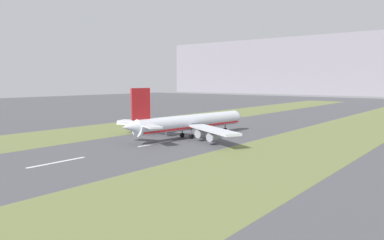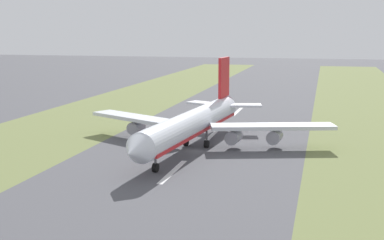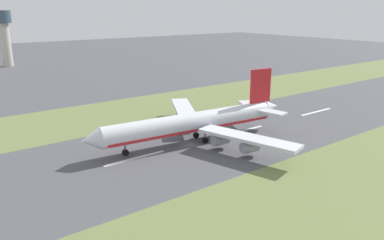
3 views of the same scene
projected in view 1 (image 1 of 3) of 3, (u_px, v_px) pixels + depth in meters
The scene contains 7 objects.
ground_plane at pixel (193, 136), 153.01m from camera, with size 800.00×800.00×0.00m, color #4C4C51.
grass_median_west at pixel (119, 128), 180.60m from camera, with size 40.00×600.00×0.01m, color olive.
grass_median_east at pixel (298, 149), 125.41m from camera, with size 40.00×600.00×0.01m, color olive.
centreline_dash_near at pixel (57, 162), 104.66m from camera, with size 1.20×18.00×0.01m, color silver.
centreline_dash_mid at pixel (156, 143), 135.98m from camera, with size 1.20×18.00×0.01m, color silver.
centreline_dash_far at pixel (218, 132), 167.29m from camera, with size 1.20×18.00×0.01m, color silver.
airplane_main_jet at pixel (189, 123), 148.98m from camera, with size 63.81×67.21×20.20m.
Camera 1 is at (93.20, -119.38, 22.81)m, focal length 35.00 mm.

